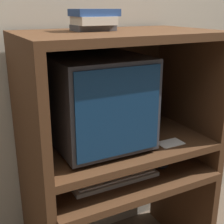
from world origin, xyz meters
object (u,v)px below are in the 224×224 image
(crt_monitor, at_px, (96,100))
(mouse, at_px, (162,166))
(snack_bag, at_px, (147,118))
(book_stack, at_px, (94,19))
(keyboard, at_px, (114,178))

(crt_monitor, xyz_separation_m, mouse, (0.31, -0.13, -0.37))
(snack_bag, relative_size, book_stack, 0.80)
(mouse, height_order, book_stack, book_stack)
(crt_monitor, relative_size, book_stack, 2.33)
(keyboard, relative_size, snack_bag, 2.77)
(crt_monitor, bearing_deg, mouse, -22.23)
(snack_bag, height_order, book_stack, book_stack)
(keyboard, distance_m, mouse, 0.28)
(crt_monitor, height_order, keyboard, crt_monitor)
(snack_bag, bearing_deg, book_stack, 178.57)
(crt_monitor, xyz_separation_m, book_stack, (0.02, 0.06, 0.37))
(mouse, distance_m, book_stack, 0.81)
(crt_monitor, height_order, snack_bag, crt_monitor)
(crt_monitor, bearing_deg, book_stack, 71.48)
(mouse, xyz_separation_m, book_stack, (-0.29, 0.18, 0.73))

